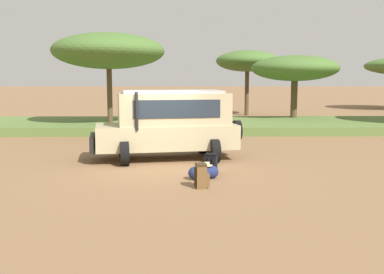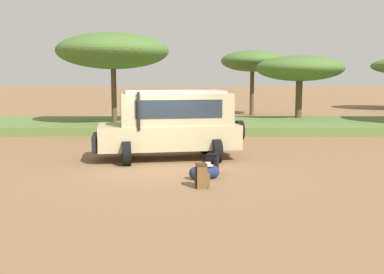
# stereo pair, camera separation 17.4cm
# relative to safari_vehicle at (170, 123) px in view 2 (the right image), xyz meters

# --- Properties ---
(ground_plane) EXTENTS (320.00, 320.00, 0.00)m
(ground_plane) POSITION_rel_safari_vehicle_xyz_m (-0.21, -1.66, -1.29)
(ground_plane) COLOR olive
(grass_bank) EXTENTS (120.00, 7.00, 0.44)m
(grass_bank) POSITION_rel_safari_vehicle_xyz_m (-0.21, 9.68, -1.07)
(grass_bank) COLOR #5B7538
(grass_bank) RESTS_ON ground_plane
(safari_vehicle) EXTENTS (5.47, 3.27, 2.44)m
(safari_vehicle) POSITION_rel_safari_vehicle_xyz_m (0.00, 0.00, 0.00)
(safari_vehicle) COLOR tan
(safari_vehicle) RESTS_ON ground_plane
(backpack_beside_front_wheel) EXTENTS (0.40, 0.36, 0.65)m
(backpack_beside_front_wheel) POSITION_rel_safari_vehicle_xyz_m (0.98, -4.33, -0.98)
(backpack_beside_front_wheel) COLOR brown
(backpack_beside_front_wheel) RESTS_ON ground_plane
(backpack_cluster_center) EXTENTS (0.41, 0.44, 0.61)m
(backpack_cluster_center) POSITION_rel_safari_vehicle_xyz_m (1.33, -2.51, -1.00)
(backpack_cluster_center) COLOR black
(backpack_cluster_center) RESTS_ON ground_plane
(duffel_bag_low_black_case) EXTENTS (0.87, 0.54, 0.48)m
(duffel_bag_low_black_case) POSITION_rel_safari_vehicle_xyz_m (1.07, -3.26, -1.10)
(duffel_bag_low_black_case) COLOR navy
(duffel_bag_low_black_case) RESTS_ON ground_plane
(acacia_tree_far_left) EXTENTS (6.06, 6.36, 5.30)m
(acacia_tree_far_left) POSITION_rel_safari_vehicle_xyz_m (-3.58, 8.96, 3.03)
(acacia_tree_far_left) COLOR brown
(acacia_tree_far_left) RESTS_ON ground_plane
(acacia_tree_left_mid) EXTENTS (4.86, 5.33, 5.03)m
(acacia_tree_left_mid) POSITION_rel_safari_vehicle_xyz_m (5.40, 19.33, 2.90)
(acacia_tree_left_mid) COLOR brown
(acacia_tree_left_mid) RESTS_ON ground_plane
(acacia_tree_centre_back) EXTENTS (5.39, 5.25, 4.28)m
(acacia_tree_centre_back) POSITION_rel_safari_vehicle_xyz_m (7.35, 12.11, 2.18)
(acacia_tree_centre_back) COLOR brown
(acacia_tree_centre_back) RESTS_ON ground_plane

